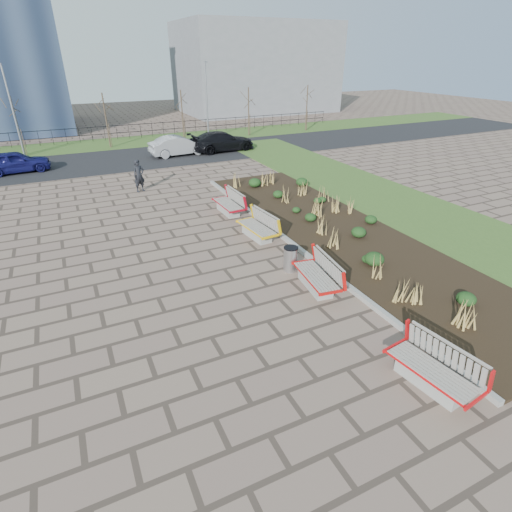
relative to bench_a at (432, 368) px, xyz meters
name	(u,v)px	position (x,y,z in m)	size (l,w,h in m)	color
ground	(254,347)	(-3.00, 2.88, -0.50)	(120.00, 120.00, 0.00)	#715C4D
planting_bed	(338,232)	(3.25, 7.88, -0.45)	(4.50, 18.00, 0.10)	black
planting_curb	(290,242)	(0.92, 7.88, -0.42)	(0.16, 18.00, 0.15)	gray
grass_verge_near	(423,215)	(8.00, 7.88, -0.48)	(5.00, 38.00, 0.04)	#33511E
grass_verge_far	(108,144)	(-3.00, 30.88, -0.48)	(80.00, 5.00, 0.04)	#33511E
road	(120,160)	(-3.00, 24.88, -0.49)	(80.00, 7.00, 0.02)	black
bench_a	(432,368)	(0.00, 0.00, 0.00)	(0.90, 2.10, 1.00)	red
bench_b	(316,274)	(0.00, 4.65, 0.00)	(0.90, 2.10, 1.00)	red
bench_c	(257,226)	(0.00, 8.96, 0.00)	(0.90, 2.10, 1.00)	yellow
bench_d	(228,203)	(0.00, 12.06, 0.00)	(0.90, 2.10, 1.00)	#B40C1C
litter_bin	(291,259)	(-0.14, 5.99, -0.07)	(0.47, 0.47, 0.86)	#B2B2B7
pedestrian	(139,176)	(-3.04, 17.09, 0.36)	(0.63, 0.41, 1.72)	black
car_blue	(15,162)	(-9.23, 24.18, 0.19)	(1.57, 3.91, 1.33)	#121250
car_silver	(179,146)	(1.18, 24.46, 0.21)	(1.46, 4.19, 1.38)	gray
car_black	(222,141)	(4.52, 24.42, 0.24)	(2.01, 4.95, 1.44)	black
tree_b	(18,126)	(-9.00, 29.38, 1.54)	(1.40, 1.40, 4.00)	#4C3D2D
tree_c	(106,121)	(-3.00, 29.38, 1.54)	(1.40, 1.40, 4.00)	#4C3D2D
tree_d	(182,116)	(3.00, 29.38, 1.54)	(1.40, 1.40, 4.00)	#4C3D2D
tree_e	(249,112)	(9.00, 29.38, 1.54)	(1.40, 1.40, 4.00)	#4C3D2D
tree_f	(307,108)	(15.00, 29.38, 1.54)	(1.40, 1.40, 4.00)	#4C3D2D
lamp_west	(13,112)	(-9.00, 28.88, 2.54)	(0.24, 0.60, 6.00)	gray
lamp_east	(207,102)	(5.00, 28.88, 2.54)	(0.24, 0.60, 6.00)	gray
railing_fence	(105,133)	(-3.00, 32.38, 0.14)	(44.00, 0.10, 1.20)	black
building_grey	(255,68)	(17.00, 44.88, 4.50)	(18.00, 12.00, 10.00)	slate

